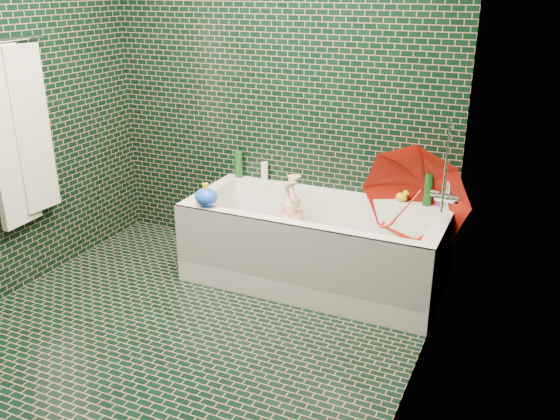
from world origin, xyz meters
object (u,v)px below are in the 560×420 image
at_px(bathtub, 313,254).
at_px(umbrella, 408,205).
at_px(rubber_duck, 402,196).
at_px(child, 296,236).
at_px(bath_toy, 206,197).

relative_size(bathtub, umbrella, 2.49).
relative_size(bathtub, rubber_duck, 15.82).
height_order(bathtub, umbrella, umbrella).
bearing_deg(child, bath_toy, -67.82).
bearing_deg(umbrella, bathtub, -157.32).
bearing_deg(rubber_duck, umbrella, -50.35).
xyz_separation_m(bathtub, bath_toy, (-0.64, -0.29, 0.41)).
height_order(umbrella, rubber_duck, umbrella).
distance_m(bathtub, child, 0.17).
bearing_deg(bathtub, rubber_duck, 33.74).
bearing_deg(bathtub, child, 174.17).
bearing_deg(rubber_duck, child, -135.20).
distance_m(bathtub, umbrella, 0.72).
bearing_deg(umbrella, bath_toy, -149.75).
relative_size(umbrella, rubber_duck, 6.36).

